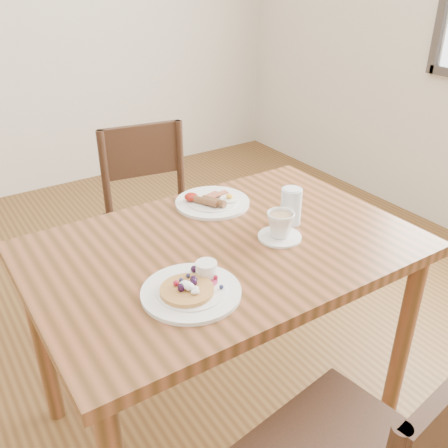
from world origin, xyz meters
The scene contains 7 objects.
ground centered at (0.00, 0.00, 0.00)m, with size 5.00×5.00×0.00m, color brown.
dining_table centered at (0.00, 0.00, 0.65)m, with size 1.20×0.80×0.75m.
chair_far centered at (0.11, 0.76, 0.49)m, with size 0.48×0.48×0.88m.
pancake_plate centered at (-0.21, -0.17, 0.76)m, with size 0.27×0.27×0.06m.
breakfast_plate centered at (0.12, 0.26, 0.76)m, with size 0.27×0.27×0.04m.
teacup_saucer centered at (0.17, -0.07, 0.79)m, with size 0.14×0.14×0.09m.
water_glass centered at (0.26, -0.01, 0.81)m, with size 0.07×0.07×0.12m, color silver.
Camera 1 is at (-0.74, -1.13, 1.55)m, focal length 40.00 mm.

